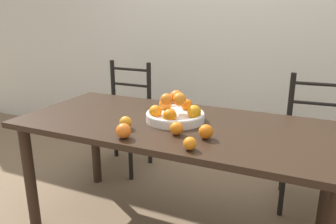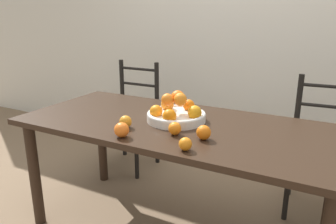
{
  "view_description": "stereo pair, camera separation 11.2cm",
  "coord_description": "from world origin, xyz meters",
  "px_view_note": "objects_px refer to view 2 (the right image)",
  "views": [
    {
      "loc": [
        0.71,
        -1.69,
        1.37
      ],
      "look_at": [
        -0.02,
        -0.08,
        0.84
      ],
      "focal_mm": 35.0,
      "sensor_mm": 36.0,
      "label": 1
    },
    {
      "loc": [
        0.81,
        -1.64,
        1.37
      ],
      "look_at": [
        -0.02,
        -0.08,
        0.84
      ],
      "focal_mm": 35.0,
      "sensor_mm": 36.0,
      "label": 2
    }
  ],
  "objects_px": {
    "fruit_bowl": "(176,113)",
    "orange_loose_3": "(126,122)",
    "orange_loose_4": "(175,129)",
    "chair_left": "(132,118)",
    "orange_loose_2": "(204,132)",
    "orange_loose_1": "(185,144)",
    "chair_right": "(322,151)",
    "orange_loose_0": "(122,130)"
  },
  "relations": [
    {
      "from": "fruit_bowl",
      "to": "orange_loose_2",
      "type": "relative_size",
      "value": 4.64
    },
    {
      "from": "orange_loose_1",
      "to": "chair_left",
      "type": "height_order",
      "value": "chair_left"
    },
    {
      "from": "fruit_bowl",
      "to": "orange_loose_4",
      "type": "height_order",
      "value": "fruit_bowl"
    },
    {
      "from": "orange_loose_1",
      "to": "orange_loose_3",
      "type": "xyz_separation_m",
      "value": [
        -0.43,
        0.13,
        0.0
      ]
    },
    {
      "from": "chair_left",
      "to": "orange_loose_4",
      "type": "bearing_deg",
      "value": -45.51
    },
    {
      "from": "orange_loose_0",
      "to": "orange_loose_2",
      "type": "distance_m",
      "value": 0.42
    },
    {
      "from": "orange_loose_2",
      "to": "orange_loose_3",
      "type": "distance_m",
      "value": 0.46
    },
    {
      "from": "fruit_bowl",
      "to": "chair_left",
      "type": "relative_size",
      "value": 0.37
    },
    {
      "from": "orange_loose_0",
      "to": "fruit_bowl",
      "type": "bearing_deg",
      "value": 70.69
    },
    {
      "from": "orange_loose_1",
      "to": "orange_loose_2",
      "type": "distance_m",
      "value": 0.17
    },
    {
      "from": "orange_loose_3",
      "to": "chair_left",
      "type": "relative_size",
      "value": 0.07
    },
    {
      "from": "orange_loose_0",
      "to": "chair_left",
      "type": "distance_m",
      "value": 1.29
    },
    {
      "from": "orange_loose_3",
      "to": "chair_right",
      "type": "xyz_separation_m",
      "value": [
        0.99,
        0.93,
        -0.33
      ]
    },
    {
      "from": "orange_loose_0",
      "to": "chair_right",
      "type": "xyz_separation_m",
      "value": [
        0.92,
        1.06,
        -0.33
      ]
    },
    {
      "from": "fruit_bowl",
      "to": "orange_loose_0",
      "type": "xyz_separation_m",
      "value": [
        -0.13,
        -0.37,
        -0.01
      ]
    },
    {
      "from": "fruit_bowl",
      "to": "orange_loose_0",
      "type": "distance_m",
      "value": 0.39
    },
    {
      "from": "fruit_bowl",
      "to": "orange_loose_0",
      "type": "relative_size",
      "value": 4.45
    },
    {
      "from": "orange_loose_1",
      "to": "chair_right",
      "type": "relative_size",
      "value": 0.07
    },
    {
      "from": "orange_loose_3",
      "to": "fruit_bowl",
      "type": "bearing_deg",
      "value": 50.92
    },
    {
      "from": "orange_loose_1",
      "to": "orange_loose_0",
      "type": "bearing_deg",
      "value": 179.71
    },
    {
      "from": "orange_loose_0",
      "to": "orange_loose_1",
      "type": "distance_m",
      "value": 0.37
    },
    {
      "from": "orange_loose_2",
      "to": "orange_loose_4",
      "type": "xyz_separation_m",
      "value": [
        -0.16,
        -0.01,
        -0.0
      ]
    },
    {
      "from": "orange_loose_0",
      "to": "orange_loose_4",
      "type": "bearing_deg",
      "value": 34.74
    },
    {
      "from": "orange_loose_3",
      "to": "chair_right",
      "type": "distance_m",
      "value": 1.4
    },
    {
      "from": "orange_loose_4",
      "to": "chair_right",
      "type": "bearing_deg",
      "value": 52.22
    },
    {
      "from": "orange_loose_2",
      "to": "fruit_bowl",
      "type": "bearing_deg",
      "value": 141.94
    },
    {
      "from": "orange_loose_4",
      "to": "chair_right",
      "type": "distance_m",
      "value": 1.18
    },
    {
      "from": "fruit_bowl",
      "to": "orange_loose_2",
      "type": "bearing_deg",
      "value": -38.06
    },
    {
      "from": "orange_loose_0",
      "to": "chair_right",
      "type": "relative_size",
      "value": 0.08
    },
    {
      "from": "orange_loose_0",
      "to": "orange_loose_3",
      "type": "distance_m",
      "value": 0.15
    },
    {
      "from": "fruit_bowl",
      "to": "orange_loose_2",
      "type": "distance_m",
      "value": 0.33
    },
    {
      "from": "orange_loose_3",
      "to": "chair_right",
      "type": "bearing_deg",
      "value": 43.09
    },
    {
      "from": "orange_loose_2",
      "to": "orange_loose_1",
      "type": "bearing_deg",
      "value": -97.68
    },
    {
      "from": "orange_loose_2",
      "to": "orange_loose_3",
      "type": "xyz_separation_m",
      "value": [
        -0.46,
        -0.04,
        -0.0
      ]
    },
    {
      "from": "fruit_bowl",
      "to": "chair_left",
      "type": "bearing_deg",
      "value": 139.27
    },
    {
      "from": "fruit_bowl",
      "to": "orange_loose_3",
      "type": "xyz_separation_m",
      "value": [
        -0.2,
        -0.24,
        -0.02
      ]
    },
    {
      "from": "chair_right",
      "to": "chair_left",
      "type": "bearing_deg",
      "value": 175.53
    },
    {
      "from": "fruit_bowl",
      "to": "orange_loose_1",
      "type": "height_order",
      "value": "fruit_bowl"
    },
    {
      "from": "orange_loose_2",
      "to": "orange_loose_4",
      "type": "height_order",
      "value": "orange_loose_2"
    },
    {
      "from": "fruit_bowl",
      "to": "orange_loose_3",
      "type": "distance_m",
      "value": 0.31
    },
    {
      "from": "orange_loose_0",
      "to": "orange_loose_2",
      "type": "xyz_separation_m",
      "value": [
        0.39,
        0.17,
        -0.0
      ]
    },
    {
      "from": "fruit_bowl",
      "to": "orange_loose_1",
      "type": "distance_m",
      "value": 0.44
    }
  ]
}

